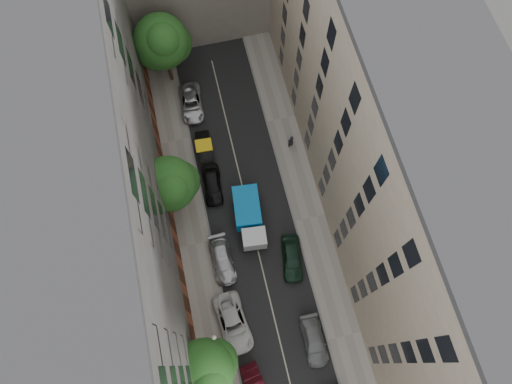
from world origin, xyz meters
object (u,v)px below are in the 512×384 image
object	(u,v)px
lamp_post	(216,339)
tarp_truck	(249,217)
tree_near	(205,372)
pedestrian	(291,142)
car_left_4	(212,185)
car_left_3	(222,260)
tree_far	(163,43)
car_right_1	(314,341)
car_left_2	(233,323)
car_left_5	(205,150)
car_left_6	(191,103)
tree_mid	(170,185)
car_right_2	(292,258)

from	to	relation	value
lamp_post	tarp_truck	bearing A→B (deg)	63.74
tree_near	pedestrian	size ratio (longest dim) A/B	3.78
lamp_post	car_left_4	bearing A→B (deg)	80.97
tarp_truck	car_left_4	size ratio (longest dim) A/B	1.37
car_left_4	pedestrian	size ratio (longest dim) A/B	2.27
car_left_3	lamp_post	size ratio (longest dim) A/B	0.79
tree_near	tree_far	bearing A→B (deg)	86.61
car_right_1	lamp_post	xyz separation A→B (m)	(-7.85, 1.83, 3.21)
car_left_2	tarp_truck	bearing A→B (deg)	62.65
tree_near	pedestrian	distance (m)	22.61
car_left_5	car_right_1	distance (m)	20.58
car_left_4	car_left_6	distance (m)	9.40
tree_far	tree_mid	bearing A→B (deg)	-97.28
tree_mid	tree_far	distance (m)	14.23
car_left_2	tree_mid	xyz separation A→B (m)	(-2.70, 12.01, 4.24)
car_left_5	tree_far	xyz separation A→B (m)	(-1.70, 9.30, 5.28)
car_left_6	tree_far	bearing A→B (deg)	113.84
tree_mid	pedestrian	bearing A→B (deg)	16.53
tree_near	tree_far	distance (m)	29.48
car_right_2	tree_far	size ratio (longest dim) A/B	0.50
tree_far	lamp_post	size ratio (longest dim) A/B	1.48
lamp_post	car_left_6	bearing A→B (deg)	85.30
tree_near	lamp_post	bearing A→B (deg)	60.85
car_left_2	car_left_3	distance (m)	5.61
tree_far	car_left_5	bearing A→B (deg)	-79.61
tree_mid	car_left_6	bearing A→B (deg)	72.94
tree_near	pedestrian	bearing A→B (deg)	57.78
tree_near	tree_mid	world-z (taller)	tree_mid
tarp_truck	car_left_5	xyz separation A→B (m)	(-2.65, 8.04, -0.78)
car_left_3	tree_near	size ratio (longest dim) A/B	0.65
car_right_1	tree_mid	distance (m)	18.09
car_left_3	pedestrian	world-z (taller)	pedestrian
car_right_2	tree_mid	xyz separation A→B (m)	(-9.10, 7.70, 4.23)
car_left_2	car_left_5	world-z (taller)	car_left_2
tree_far	lamp_post	distance (m)	27.35
pedestrian	lamp_post	bearing A→B (deg)	34.07
car_left_2	car_left_6	bearing A→B (deg)	82.88
car_left_3	car_left_5	distance (m)	11.21
car_left_4	tarp_truck	bearing A→B (deg)	-53.55
lamp_post	car_left_5	bearing A→B (deg)	82.85
tree_mid	pedestrian	distance (m)	13.06
car_left_4	car_left_6	bearing A→B (deg)	96.39
car_left_3	pedestrian	xyz separation A→B (m)	(9.02, 9.96, 0.42)
lamp_post	car_left_2	bearing A→B (deg)	38.84
car_left_2	tree_near	size ratio (longest dim) A/B	0.74
car_right_2	pedestrian	world-z (taller)	pedestrian
tarp_truck	car_left_6	distance (m)	13.98
tree_far	pedestrian	bearing A→B (deg)	-46.07
car_right_1	car_right_2	xyz separation A→B (m)	(0.00, 7.31, 0.12)
car_left_3	car_left_2	bearing A→B (deg)	-93.61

